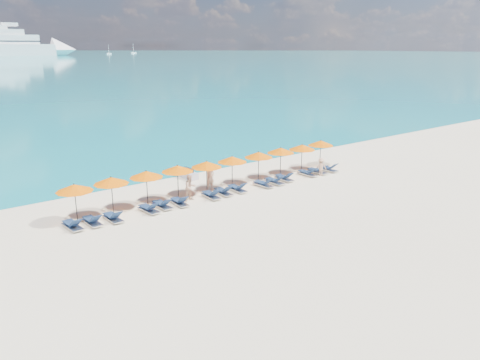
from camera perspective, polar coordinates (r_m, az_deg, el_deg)
ground at (r=28.91m, az=3.65°, el=-3.59°), size 1400.00×1400.00×0.00m
cruise_ship at (r=533.32m, az=-27.09°, el=14.48°), size 148.99×24.86×41.47m
sailboat_near at (r=601.73m, az=-15.68°, el=14.65°), size 5.90×1.97×10.81m
sailboat_far at (r=651.84m, az=-12.85°, el=14.92°), size 6.79×2.26×12.45m
jetski at (r=35.84m, az=-6.39°, el=0.74°), size 0.84×2.08×0.73m
beachgoer_a at (r=32.40m, az=-3.67°, el=0.32°), size 0.72×0.51×1.87m
beachgoer_b at (r=30.41m, az=-6.09°, el=-0.94°), size 0.89×0.58×1.73m
beachgoer_c at (r=36.60m, az=9.84°, el=1.58°), size 1.01×0.79×1.42m
umbrella_0 at (r=27.86m, az=-19.55°, el=-0.91°), size 2.10×2.10×2.28m
umbrella_1 at (r=28.72m, az=-15.45°, el=-0.06°), size 2.10×2.10×2.28m
umbrella_2 at (r=29.62m, az=-11.36°, el=0.69°), size 2.10×2.10×2.28m
umbrella_3 at (r=30.67m, az=-7.64°, el=1.40°), size 2.10×2.10×2.28m
umbrella_4 at (r=31.57m, az=-4.10°, el=1.92°), size 2.10×2.10×2.28m
umbrella_5 at (r=32.91m, az=-0.97°, el=2.55°), size 2.10×2.10×2.28m
umbrella_6 at (r=34.33m, az=2.28°, el=3.10°), size 2.10×2.10×2.28m
umbrella_7 at (r=35.89m, az=4.99°, el=3.63°), size 2.10×2.10×2.28m
umbrella_8 at (r=37.21m, az=7.58°, el=3.99°), size 2.10×2.10×2.28m
umbrella_9 at (r=39.06m, az=9.82°, el=4.47°), size 2.10×2.10×2.28m
lounger_0 at (r=27.37m, az=-19.74°, el=-5.17°), size 0.75×1.74×0.66m
lounger_1 at (r=27.64m, az=-17.58°, el=-4.76°), size 0.68×1.72×0.66m
lounger_2 at (r=27.89m, az=-15.23°, el=-4.38°), size 0.67×1.72×0.66m
lounger_3 at (r=28.80m, az=-11.05°, el=-3.44°), size 0.75×1.74×0.66m
lounger_4 at (r=29.40m, az=-9.47°, el=-2.96°), size 0.66×1.72×0.66m
lounger_5 at (r=29.76m, az=-7.39°, el=-2.63°), size 0.74×1.74×0.66m
lounger_6 at (r=30.91m, az=-3.55°, el=-1.82°), size 0.74×1.74×0.66m
lounger_7 at (r=31.58m, az=-2.07°, el=-1.40°), size 0.73×1.74×0.66m
lounger_8 at (r=32.26m, az=-0.34°, el=-1.01°), size 0.65×1.71×0.66m
lounger_9 at (r=33.38m, az=2.88°, el=-0.44°), size 0.75×1.74×0.66m
lounger_10 at (r=34.12m, az=4.23°, el=-0.10°), size 0.68×1.72×0.66m
lounger_11 at (r=35.02m, az=5.42°, el=0.29°), size 0.74×1.74×0.66m
lounger_12 at (r=36.55m, az=8.26°, el=0.87°), size 0.65×1.71×0.66m
lounger_13 at (r=37.30m, az=9.43°, el=1.13°), size 0.78×1.75×0.66m
lounger_14 at (r=38.14m, az=10.71°, el=1.39°), size 0.66×1.72×0.66m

